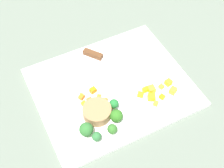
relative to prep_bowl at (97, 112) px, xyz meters
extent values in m
plane|color=slate|center=(-0.09, -0.07, -0.03)|extent=(4.00, 4.00, 0.00)
cube|color=white|center=(-0.09, -0.07, -0.02)|extent=(0.47, 0.39, 0.01)
cylinder|color=#967147|center=(0.00, 0.00, 0.00)|extent=(0.08, 0.08, 0.03)
cube|color=silver|center=(-0.20, -0.08, -0.01)|extent=(0.11, 0.13, 0.00)
cube|color=brown|center=(-0.09, -0.21, -0.01)|extent=(0.06, 0.06, 0.02)
cube|color=orange|center=(0.02, -0.08, -0.01)|extent=(0.01, 0.01, 0.01)
cube|color=orange|center=(-0.03, -0.05, -0.01)|extent=(0.02, 0.02, 0.01)
cube|color=orange|center=(-0.04, -0.03, -0.01)|extent=(0.02, 0.02, 0.01)
cube|color=orange|center=(0.02, -0.07, -0.01)|extent=(0.02, 0.02, 0.01)
cube|color=orange|center=(0.02, -0.05, -0.01)|extent=(0.02, 0.02, 0.01)
cube|color=orange|center=(0.00, -0.05, -0.01)|extent=(0.02, 0.02, 0.01)
cube|color=orange|center=(-0.02, -0.08, -0.01)|extent=(0.02, 0.02, 0.02)
cube|color=yellow|center=(-0.20, 0.03, -0.01)|extent=(0.02, 0.02, 0.01)
cube|color=yellow|center=(-0.14, 0.00, -0.01)|extent=(0.02, 0.02, 0.01)
cube|color=yellow|center=(-0.22, 0.00, -0.01)|extent=(0.02, 0.02, 0.01)
cube|color=yellow|center=(-0.18, 0.00, -0.01)|extent=(0.02, 0.02, 0.02)
cube|color=yellow|center=(-0.17, 0.05, -0.01)|extent=(0.02, 0.02, 0.01)
cube|color=yellow|center=(-0.24, 0.03, -0.01)|extent=(0.03, 0.03, 0.02)
cube|color=yellow|center=(-0.24, 0.00, -0.01)|extent=(0.02, 0.02, 0.02)
cube|color=yellow|center=(-0.17, 0.02, -0.01)|extent=(0.03, 0.03, 0.02)
cube|color=yellow|center=(-0.17, -0.01, -0.01)|extent=(0.02, 0.01, 0.01)
cylinder|color=#8DC25C|center=(0.05, 0.04, -0.01)|extent=(0.01, 0.01, 0.02)
sphere|color=#2D672B|center=(0.05, 0.04, 0.01)|extent=(0.04, 0.04, 0.04)
cylinder|color=#82B56A|center=(-0.04, 0.04, -0.01)|extent=(0.01, 0.01, 0.01)
sphere|color=#2E6B1E|center=(-0.04, 0.04, 0.01)|extent=(0.04, 0.04, 0.04)
cylinder|color=#90BD67|center=(0.04, 0.07, -0.01)|extent=(0.01, 0.01, 0.01)
sphere|color=#2E6835|center=(0.04, 0.07, 0.00)|extent=(0.03, 0.03, 0.03)
cylinder|color=#84BE5F|center=(-0.05, 0.00, -0.01)|extent=(0.01, 0.01, 0.02)
sphere|color=#216F2E|center=(-0.05, 0.00, 0.01)|extent=(0.03, 0.03, 0.03)
cylinder|color=#83C455|center=(-0.01, 0.07, -0.01)|extent=(0.01, 0.01, 0.01)
sphere|color=#326A27|center=(-0.01, 0.07, 0.00)|extent=(0.03, 0.03, 0.03)
camera|label=1|loc=(0.17, 0.43, 0.75)|focal=49.18mm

